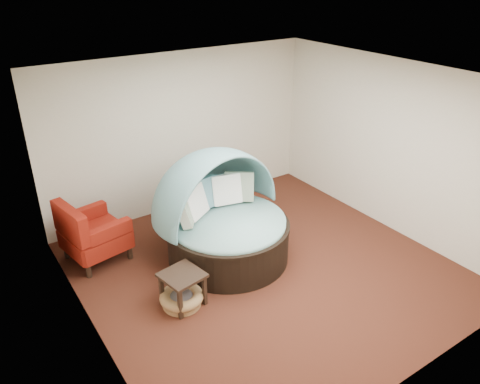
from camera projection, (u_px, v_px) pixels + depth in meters
floor at (265, 269)px, 6.94m from camera, size 5.00×5.00×0.00m
wall_back at (181, 133)px, 8.17m from camera, size 5.00×0.00×5.00m
wall_front at (425, 277)px, 4.46m from camera, size 5.00×0.00×5.00m
wall_left at (83, 239)px, 5.06m from camera, size 0.00×5.00×5.00m
wall_right at (391, 147)px, 7.57m from camera, size 0.00×5.00×5.00m
ceiling at (270, 80)px, 5.70m from camera, size 5.00×5.00×0.00m
canopy_daybed at (223, 210)px, 6.94m from camera, size 2.17×2.11×1.69m
pet_basket at (182, 298)px, 6.17m from camera, size 0.63×0.63×0.20m
red_armchair at (91, 233)px, 6.95m from camera, size 1.00×1.00×1.01m
side_table at (183, 285)px, 6.10m from camera, size 0.58×0.58×0.48m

